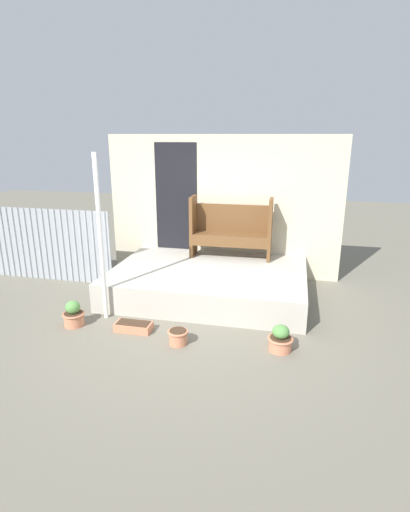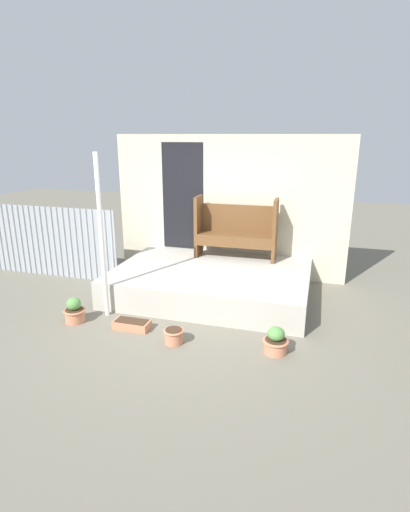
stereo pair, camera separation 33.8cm
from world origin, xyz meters
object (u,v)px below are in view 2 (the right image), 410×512
at_px(flower_pot_right, 276,342).
at_px(support_post, 102,238).
at_px(planter_box_rect, 132,325).
at_px(bench, 236,228).
at_px(flower_pot_middle, 174,335).
at_px(flower_pot_left, 74,311).

bearing_deg(flower_pot_right, support_post, 171.40).
bearing_deg(planter_box_rect, bench, 67.00).
height_order(support_post, bench, support_post).
bearing_deg(bench, flower_pot_middle, -97.29).
bearing_deg(planter_box_rect, flower_pot_left, -177.71).
height_order(flower_pot_left, flower_pot_middle, flower_pot_left).
relative_size(flower_pot_right, planter_box_rect, 0.68).
xyz_separation_m(flower_pot_left, flower_pot_right, (2.87, -0.05, -0.01)).
xyz_separation_m(flower_pot_left, planter_box_rect, (0.88, 0.04, -0.10)).
bearing_deg(flower_pot_middle, flower_pot_right, 5.84).
distance_m(bench, flower_pot_left, 3.09).
relative_size(bench, planter_box_rect, 2.87).
bearing_deg(flower_pot_middle, planter_box_rect, 163.05).
xyz_separation_m(flower_pot_middle, flower_pot_right, (1.29, 0.13, 0.04)).
bearing_deg(flower_pot_middle, support_post, 157.61).
bearing_deg(flower_pot_right, planter_box_rect, 177.63).
bearing_deg(planter_box_rect, flower_pot_middle, -16.95).
distance_m(support_post, planter_box_rect, 1.29).
bearing_deg(support_post, planter_box_rect, -28.73).
height_order(flower_pot_middle, flower_pot_right, flower_pot_right).
xyz_separation_m(support_post, flower_pot_left, (-0.33, -0.34, -1.02)).
xyz_separation_m(bench, flower_pot_left, (-1.85, -2.33, -0.83)).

